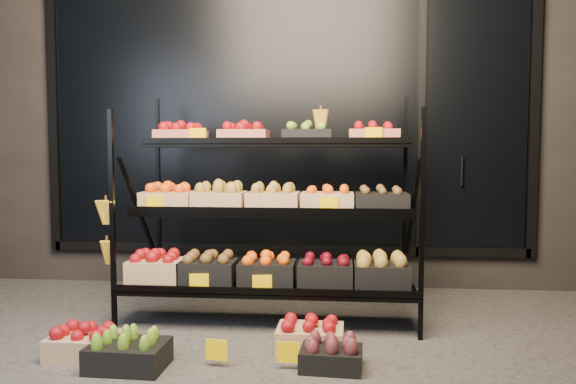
# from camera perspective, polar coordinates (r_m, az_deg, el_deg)

# --- Properties ---
(ground) EXTENTS (24.00, 24.00, 0.00)m
(ground) POSITION_cam_1_polar(r_m,az_deg,el_deg) (3.69, -2.90, -15.18)
(ground) COLOR #514F4C
(ground) RESTS_ON ground
(building) EXTENTS (6.00, 2.08, 3.50)m
(building) POSITION_cam_1_polar(r_m,az_deg,el_deg) (6.08, 0.60, 9.10)
(building) COLOR #2D2826
(building) RESTS_ON ground
(display_rack) EXTENTS (2.18, 1.02, 1.66)m
(display_rack) POSITION_cam_1_polar(r_m,az_deg,el_deg) (4.10, -1.88, -1.93)
(display_rack) COLOR black
(display_rack) RESTS_ON ground
(tag_floor_a) EXTENTS (0.13, 0.01, 0.12)m
(tag_floor_a) POSITION_cam_1_polar(r_m,az_deg,el_deg) (3.33, -7.26, -16.27)
(tag_floor_a) COLOR #F4C000
(tag_floor_a) RESTS_ON ground
(tag_floor_b) EXTENTS (0.13, 0.01, 0.12)m
(tag_floor_b) POSITION_cam_1_polar(r_m,az_deg,el_deg) (3.27, 0.04, -16.63)
(tag_floor_b) COLOR #F4C000
(tag_floor_b) RESTS_ON ground
(floor_crate_left) EXTENTS (0.40, 0.29, 0.20)m
(floor_crate_left) POSITION_cam_1_polar(r_m,az_deg,el_deg) (3.64, -19.97, -14.11)
(floor_crate_left) COLOR tan
(floor_crate_left) RESTS_ON ground
(floor_crate_midleft) EXTENTS (0.43, 0.32, 0.21)m
(floor_crate_midleft) POSITION_cam_1_polar(r_m,az_deg,el_deg) (3.39, -15.92, -15.28)
(floor_crate_midleft) COLOR black
(floor_crate_midleft) RESTS_ON ground
(floor_crate_midright) EXTENTS (0.41, 0.31, 0.20)m
(floor_crate_midright) POSITION_cam_1_polar(r_m,az_deg,el_deg) (3.56, 2.27, -14.24)
(floor_crate_midright) COLOR tan
(floor_crate_midright) RESTS_ON ground
(floor_crate_right) EXTENTS (0.36, 0.28, 0.18)m
(floor_crate_right) POSITION_cam_1_polar(r_m,az_deg,el_deg) (3.28, 4.41, -16.10)
(floor_crate_right) COLOR black
(floor_crate_right) RESTS_ON ground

